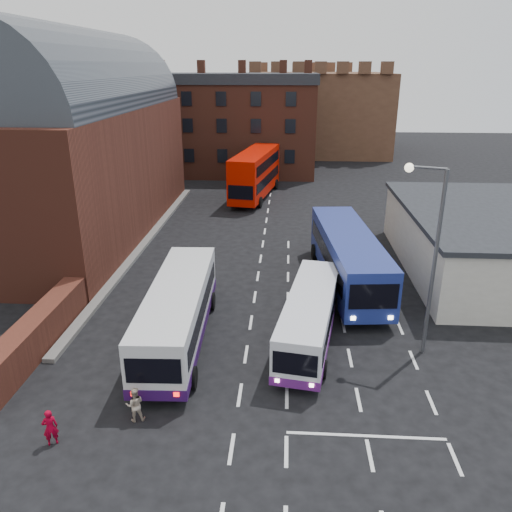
# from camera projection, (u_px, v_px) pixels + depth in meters

# --- Properties ---
(ground) EXTENTS (180.00, 180.00, 0.00)m
(ground) POSITION_uv_depth(u_px,v_px,m) (242.00, 384.00, 21.94)
(ground) COLOR black
(railway_station) EXTENTS (12.00, 28.00, 16.00)m
(railway_station) POSITION_uv_depth(u_px,v_px,m) (71.00, 139.00, 39.70)
(railway_station) COLOR #602B1E
(railway_station) RESTS_ON ground
(forecourt_wall) EXTENTS (1.20, 10.00, 1.80)m
(forecourt_wall) POSITION_uv_depth(u_px,v_px,m) (35.00, 335.00, 24.09)
(forecourt_wall) COLOR #602B1E
(forecourt_wall) RESTS_ON ground
(cream_building) EXTENTS (10.40, 16.40, 4.25)m
(cream_building) POSITION_uv_depth(u_px,v_px,m) (483.00, 240.00, 33.32)
(cream_building) COLOR beige
(cream_building) RESTS_ON ground
(brick_terrace) EXTENTS (22.00, 10.00, 11.00)m
(brick_terrace) POSITION_uv_depth(u_px,v_px,m) (227.00, 129.00, 63.19)
(brick_terrace) COLOR brown
(brick_terrace) RESTS_ON ground
(castle_keep) EXTENTS (22.00, 22.00, 12.00)m
(castle_keep) POSITION_uv_depth(u_px,v_px,m) (315.00, 112.00, 80.93)
(castle_keep) COLOR brown
(castle_keep) RESTS_ON ground
(bus_white_outbound) EXTENTS (3.12, 11.21, 3.03)m
(bus_white_outbound) POSITION_uv_depth(u_px,v_px,m) (178.00, 309.00, 24.74)
(bus_white_outbound) COLOR silver
(bus_white_outbound) RESTS_ON ground
(bus_white_inbound) EXTENTS (3.67, 9.61, 2.56)m
(bus_white_inbound) POSITION_uv_depth(u_px,v_px,m) (310.00, 315.00, 24.79)
(bus_white_inbound) COLOR silver
(bus_white_inbound) RESTS_ON ground
(bus_blue) EXTENTS (4.08, 12.77, 3.42)m
(bus_blue) POSITION_uv_depth(u_px,v_px,m) (348.00, 255.00, 31.11)
(bus_blue) COLOR navy
(bus_blue) RESTS_ON ground
(bus_red_double) EXTENTS (4.70, 12.36, 4.83)m
(bus_red_double) POSITION_uv_depth(u_px,v_px,m) (255.00, 173.00, 51.87)
(bus_red_double) COLOR #C80F00
(bus_red_double) RESTS_ON ground
(street_lamp) EXTENTS (1.78, 0.80, 9.13)m
(street_lamp) POSITION_uv_depth(u_px,v_px,m) (429.00, 245.00, 22.53)
(street_lamp) COLOR #55565B
(street_lamp) RESTS_ON ground
(pedestrian_red) EXTENTS (0.65, 0.57, 1.49)m
(pedestrian_red) POSITION_uv_depth(u_px,v_px,m) (50.00, 427.00, 18.20)
(pedestrian_red) COLOR maroon
(pedestrian_red) RESTS_ON ground
(pedestrian_beige) EXTENTS (0.84, 0.73, 1.47)m
(pedestrian_beige) POSITION_uv_depth(u_px,v_px,m) (135.00, 404.00, 19.44)
(pedestrian_beige) COLOR tan
(pedestrian_beige) RESTS_ON ground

